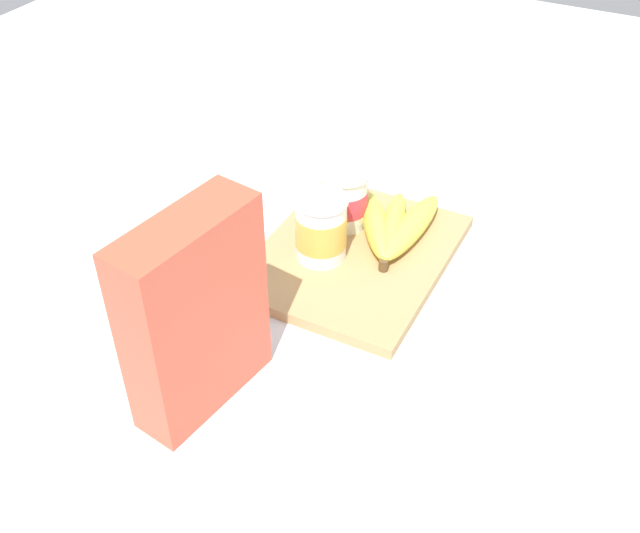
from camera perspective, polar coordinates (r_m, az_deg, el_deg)
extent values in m
plane|color=white|center=(1.09, 2.61, 0.49)|extent=(2.40, 2.40, 0.00)
cube|color=tan|center=(1.09, 2.62, 0.83)|extent=(0.32, 0.26, 0.02)
cube|color=#D85138|center=(0.83, -9.57, -3.69)|extent=(0.18, 0.09, 0.25)
cylinder|color=white|center=(1.04, 0.08, 2.90)|extent=(0.07, 0.07, 0.09)
cylinder|color=gold|center=(1.04, 0.08, 2.90)|extent=(0.07, 0.07, 0.05)
cylinder|color=silver|center=(1.02, 0.08, 5.11)|extent=(0.08, 0.08, 0.00)
cylinder|color=white|center=(1.11, 1.91, 5.19)|extent=(0.07, 0.07, 0.09)
cylinder|color=#DB384C|center=(1.11, 1.91, 5.19)|extent=(0.07, 0.07, 0.03)
cylinder|color=silver|center=(1.09, 1.96, 7.16)|extent=(0.07, 0.07, 0.00)
ellipsoid|color=#E5DF4B|center=(1.11, 7.02, 3.04)|extent=(0.18, 0.05, 0.04)
ellipsoid|color=#E5DF4B|center=(1.11, 5.60, 3.16)|extent=(0.17, 0.07, 0.03)
ellipsoid|color=#E5DF4B|center=(1.10, 4.29, 3.24)|extent=(0.16, 0.12, 0.04)
cylinder|color=brown|center=(1.04, 4.91, 0.13)|extent=(0.01, 0.01, 0.02)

